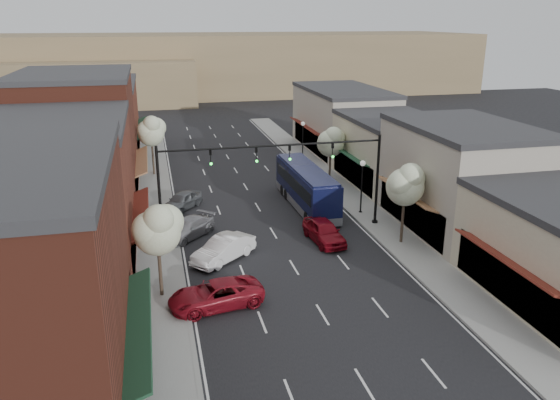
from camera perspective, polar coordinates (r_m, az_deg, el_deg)
ground at (r=33.28m, az=2.36°, el=-8.49°), size 160.00×160.00×0.00m
sidewalk_left at (r=49.36m, az=-12.97°, el=0.29°), size 2.80×73.00×0.15m
sidewalk_right at (r=52.06m, az=5.81°, el=1.62°), size 2.80×73.00×0.15m
curb_left at (r=49.38m, az=-11.35°, el=0.40°), size 0.25×73.00×0.17m
curb_right at (r=51.63m, az=4.34°, el=1.52°), size 0.25×73.00×0.17m
bldg_left_near at (r=23.60m, az=-27.18°, el=-8.60°), size 10.14×14.10×10.40m
bldg_left_midnear at (r=36.58m, az=-22.29°, el=0.49°), size 10.14×14.10×9.40m
bldg_left_midfar at (r=49.86m, az=-20.19°, el=6.14°), size 10.14×14.10×10.90m
bldg_left_far at (r=65.73m, az=-18.61°, el=7.95°), size 10.14×18.10×8.40m
bldg_right_midnear at (r=42.36m, az=18.34°, el=2.22°), size 9.14×12.10×7.90m
bldg_right_midfar at (r=52.76m, az=11.57°, el=5.04°), size 9.14×12.10×6.40m
bldg_right_far at (r=65.36m, az=6.51°, el=8.28°), size 9.14×16.10×7.40m
hill_far at (r=119.15m, az=-9.64°, el=13.84°), size 120.00×30.00×12.00m
hill_near at (r=108.42m, az=-22.64°, el=11.22°), size 50.00×20.00×8.00m
signal_mast_right at (r=40.41m, az=7.09°, el=3.33°), size 8.22×0.46×7.00m
signal_mast_left at (r=38.08m, az=-9.01°, el=2.30°), size 8.22×0.46×7.00m
tree_right_near at (r=37.94m, az=13.06°, el=1.71°), size 2.85×2.65×5.95m
tree_right_far at (r=52.38m, az=5.38°, el=6.17°), size 2.85×2.65×5.43m
tree_left_near at (r=30.47m, az=-12.65°, el=-2.88°), size 2.85×2.65×5.69m
tree_left_far at (r=55.47m, az=-13.29°, el=7.09°), size 2.85×2.65×6.13m
lamp_post_near at (r=43.85m, az=8.57°, el=2.28°), size 0.44×0.44×4.44m
lamp_post_far at (r=59.96m, az=2.40°, el=6.83°), size 0.44×0.44×4.44m
coach_bus at (r=45.50m, az=2.76°, el=1.43°), size 2.64×11.05×3.37m
red_hatchback at (r=38.66m, az=4.62°, el=-3.28°), size 2.31×4.83×1.59m
parked_car_a at (r=30.46m, az=-6.73°, el=-9.79°), size 5.53×3.25×1.44m
parked_car_b at (r=35.87m, az=-5.92°, el=-5.11°), size 4.72×4.39×1.58m
parked_car_c at (r=39.90m, az=-9.63°, el=-2.94°), size 4.72×4.76×1.38m
parked_car_d at (r=45.83m, az=-10.21°, el=-0.08°), size 4.01×4.47×1.47m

